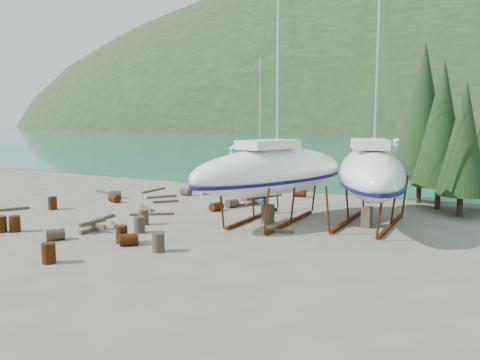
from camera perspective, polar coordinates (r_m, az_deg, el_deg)
The scene contains 47 objects.
ground at distance 27.78m, azimuth -6.76°, elevation -5.28°, with size 600.00×600.00×0.00m, color #645F4F.
bay_water at distance 337.44m, azimuth 26.25°, elevation 5.57°, with size 700.00×700.00×0.00m, color #177677.
far_hill at distance 342.43m, azimuth 26.29°, elevation 5.58°, with size 800.00×360.00×110.00m, color black.
far_house_left at distance 225.19m, azimuth 9.19°, elevation 6.46°, with size 6.60×5.60×5.60m.
far_house_center at distance 215.04m, azimuth 19.33°, elevation 6.10°, with size 6.60×5.60×5.60m.
cypress_near_right at distance 34.18m, azimuth 23.38°, elevation 6.32°, with size 3.60×3.60×10.00m.
cypress_mid_right at distance 32.09m, azimuth 25.62°, elevation 4.62°, with size 3.06×3.06×8.50m.
cypress_back_left at distance 36.34m, azimuth 21.38°, elevation 7.82°, with size 4.14×4.14×11.50m.
moored_boat_left at distance 94.12m, azimuth -0.39°, elevation 3.90°, with size 2.00×5.00×6.05m.
moored_boat_mid at distance 102.34m, azimuth 25.55°, elevation 3.46°, with size 2.00×5.00×6.05m.
moored_boat_far at distance 134.27m, azimuth 18.62°, elevation 4.55°, with size 2.00×5.00×6.05m.
large_sailboat_near at distance 27.70m, azimuth 3.96°, elevation 1.09°, with size 7.26×12.46×18.87m.
large_sailboat_far at distance 27.72m, azimuth 15.66°, elevation 0.95°, with size 6.87×12.46×18.92m.
small_sailboat_shore at distance 39.68m, azimuth 2.19°, elevation 1.25°, with size 4.86×7.23×11.12m.
worker at distance 30.35m, azimuth 3.05°, elevation -2.62°, with size 0.58×0.38×1.60m, color navy.
drum_0 at distance 28.29m, azimuth -25.76°, elevation -4.82°, with size 0.58×0.58×0.88m, color #54220E.
drum_1 at distance 25.54m, azimuth -21.58°, elevation -6.20°, with size 0.58×0.58×0.88m, color #2D2823.
drum_2 at distance 35.72m, azimuth -15.05°, elevation -2.18°, with size 0.58×0.58×0.88m, color #54220E.
drum_3 at distance 21.62m, azimuth -22.29°, elevation -8.25°, with size 0.58×0.58×0.88m, color #54220E.
drum_4 at distance 37.21m, azimuth 7.34°, elevation -1.61°, with size 0.58×0.58×0.88m, color #54220E.
drum_5 at distance 25.83m, azimuth -12.17°, elevation -5.36°, with size 0.58×0.58×0.88m, color #2D2823.
drum_6 at distance 31.30m, azimuth -2.90°, elevation -3.26°, with size 0.58×0.58×0.88m, color #54220E.
drum_7 at distance 23.92m, azimuth -14.23°, elevation -6.44°, with size 0.58×0.58×0.88m, color #54220E.
drum_8 at distance 34.18m, azimuth -21.88°, elevation -2.63°, with size 0.58×0.58×0.88m, color #54220E.
drum_9 at distance 37.85m, azimuth -6.60°, elevation -1.45°, with size 0.58×0.58×0.88m, color #2D2823.
drum_11 at distance 32.45m, azimuth -0.98°, elevation -2.87°, with size 0.58×0.58×0.88m, color #2D2823.
drum_12 at distance 23.42m, azimuth -13.39°, elevation -7.09°, with size 0.58×0.58×0.88m, color #54220E.
drum_13 at distance 28.49m, azimuth -27.12°, elevation -4.82°, with size 0.58×0.58×0.88m, color #54220E.
drum_15 at distance 37.62m, azimuth -14.97°, elevation -1.70°, with size 0.58×0.58×0.88m, color #2D2823.
drum_16 at distance 27.75m, azimuth -11.66°, elevation -4.46°, with size 0.58×0.58×0.88m, color #2D2823.
drum_17 at distance 22.03m, azimuth -9.92°, elevation -7.51°, with size 0.58×0.58×0.88m, color #2D2823.
timber_0 at distance 39.97m, azimuth -4.21°, elevation -1.27°, with size 0.14×2.37×0.14m, color brown.
timber_1 at distance 25.40m, azimuth 4.74°, elevation -6.22°, with size 0.19×1.62×0.19m, color brown.
timber_2 at distance 40.09m, azimuth -16.11°, elevation -1.48°, with size 0.19×2.50×0.19m, color brown.
timber_3 at distance 27.12m, azimuth -14.75°, elevation -5.62°, with size 0.15×3.25×0.15m, color brown.
timber_4 at distance 34.81m, azimuth -9.08°, elevation -2.61°, with size 0.17×1.90×0.17m, color brown.
timber_6 at distance 39.17m, azimuth 2.31°, elevation -1.40°, with size 0.19×1.78×0.19m, color brown.
timber_8 at distance 32.39m, azimuth -11.32°, elevation -3.38°, with size 0.19×2.04×0.19m, color brown.
timber_9 at distance 38.56m, azimuth -2.75°, elevation -1.57°, with size 0.15×2.70×0.15m, color brown.
timber_10 at distance 33.20m, azimuth 0.56°, elevation -3.00°, with size 0.16×3.11×0.16m, color brown.
timber_11 at distance 30.37m, azimuth -10.67°, elevation -4.12°, with size 0.15×2.81×0.15m, color brown.
timber_12 at distance 29.82m, azimuth -16.37°, elevation -4.49°, with size 0.17×2.09×0.17m, color brown.
timber_14 at distance 34.94m, azimuth -26.74°, elevation -3.26°, with size 0.18×3.07×0.18m, color brown.
timber_15 at distance 40.66m, azimuth -10.46°, elevation -1.22°, with size 0.15×3.17×0.15m, color brown.
timber_17 at distance 37.05m, azimuth -9.52°, elevation -2.02°, with size 0.16×2.38×0.16m, color brown.
timber_pile_fore at distance 26.85m, azimuth -17.50°, elevation -5.36°, with size 1.80×1.80×0.60m.
timber_pile_aft at distance 33.63m, azimuth 1.43°, elevation -2.49°, with size 1.80×1.80×0.60m.
Camera 1 is at (15.82, -22.01, 6.05)m, focal length 35.00 mm.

